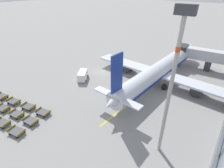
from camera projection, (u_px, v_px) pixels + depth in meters
The scene contains 15 objects.
ground_plane at pixel (103, 72), 48.64m from camera, with size 500.00×500.00×0.00m, color gray.
jet_bridge at pixel (218, 59), 47.07m from camera, with size 18.37×5.96×5.98m.
airplane at pixel (161, 70), 42.53m from camera, with size 35.68×41.09×11.92m.
service_van at pixel (83, 75), 44.09m from camera, with size 4.05×4.70×2.20m.
baggage_dolly_row_near_col_c at pixel (2, 123), 30.00m from camera, with size 3.26×2.14×0.92m.
baggage_dolly_row_near_col_d at pixel (17, 131), 28.24m from camera, with size 3.26×2.12×0.92m.
baggage_dolly_row_mid_a_col_b at pixel (3, 108), 33.57m from camera, with size 3.24×1.99×0.92m.
baggage_dolly_row_mid_a_col_c at pixel (17, 114), 32.03m from camera, with size 3.24×2.00×0.92m.
baggage_dolly_row_mid_a_col_d at pixel (31, 121), 30.42m from camera, with size 3.23×1.95×0.92m.
baggage_dolly_row_mid_b_col_a at pixel (2, 96), 37.10m from camera, with size 3.25×2.01×0.92m.
baggage_dolly_row_mid_b_col_b at pixel (14, 101), 35.50m from camera, with size 3.25×2.04×0.92m.
baggage_dolly_row_mid_b_col_c at pixel (28, 107), 34.00m from camera, with size 3.26×2.14×0.92m.
baggage_dolly_row_mid_b_col_d at pixel (43, 112), 32.48m from camera, with size 3.26×2.10×0.92m.
apron_light_mast at pixel (172, 78), 19.91m from camera, with size 2.00×0.70×19.61m.
stand_guidance_stripe at pixel (140, 95), 38.42m from camera, with size 1.51×25.63×0.01m.
Camera 1 is at (28.56, -33.46, 21.17)m, focal length 28.00 mm.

